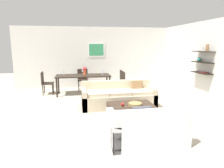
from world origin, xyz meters
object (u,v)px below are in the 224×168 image
object	(u,v)px
coffee_table	(132,113)
decorative_bowl	(135,104)
dining_chair_right_near	(121,81)
candle_jar	(140,104)
sofa_beige	(118,97)
wine_glass_right_far	(102,71)
loveseat_white	(146,128)
dining_chair_left_far	(46,82)
apple_on_coffee_table	(123,104)
wine_glass_left_far	(63,72)
wine_glass_head	(83,71)
centerpiece_vase	(85,70)
dining_table	(83,77)
wine_glass_right_near	(103,72)
dining_chair_right_far	(119,79)
dining_chair_head	(83,78)

from	to	relation	value
coffee_table	decorative_bowl	bearing A→B (deg)	-2.90
coffee_table	dining_chair_right_near	xyz separation A→B (m)	(0.32, 2.88, 0.31)
decorative_bowl	candle_jar	bearing A→B (deg)	3.37
sofa_beige	wine_glass_right_far	distance (m)	2.07
loveseat_white	coffee_table	bearing A→B (deg)	88.37
dining_chair_left_far	apple_on_coffee_table	bearing A→B (deg)	-54.21
dining_chair_left_far	wine_glass_left_far	world-z (taller)	wine_glass_left_far
apple_on_coffee_table	wine_glass_head	world-z (taller)	wine_glass_head
dining_chair_left_far	centerpiece_vase	bearing A→B (deg)	-6.19
dining_table	dining_chair_right_near	bearing A→B (deg)	-7.58
decorative_bowl	dining_chair_left_far	world-z (taller)	dining_chair_left_far
loveseat_white	wine_glass_right_near	bearing A→B (deg)	94.68
sofa_beige	dining_chair_left_far	bearing A→B (deg)	140.43
loveseat_white	dining_chair_right_far	size ratio (longest dim) A/B	1.68
sofa_beige	loveseat_white	size ratio (longest dim) A/B	1.53
dining_chair_right_near	wine_glass_left_far	bearing A→B (deg)	172.26
dining_chair_head	dining_chair_right_near	bearing A→B (deg)	-35.31
loveseat_white	dining_chair_left_far	world-z (taller)	dining_chair_left_far
coffee_table	dining_chair_left_far	bearing A→B (deg)	128.42
sofa_beige	dining_chair_head	size ratio (longest dim) A/B	2.57
dining_chair_right_far	wine_glass_right_near	world-z (taller)	wine_glass_right_near
dining_chair_head	wine_glass_left_far	size ratio (longest dim) A/B	5.37
dining_chair_right_far	dining_chair_left_far	bearing A→B (deg)	180.00
dining_chair_head	centerpiece_vase	bearing A→B (deg)	-85.60
dining_chair_right_near	dining_chair_left_far	world-z (taller)	same
dining_chair_head	dining_chair_left_far	size ratio (longest dim) A/B	1.00
dining_chair_head	dining_chair_right_near	size ratio (longest dim) A/B	1.00
sofa_beige	dining_table	size ratio (longest dim) A/B	1.08
dining_chair_head	dining_chair_right_far	size ratio (longest dim) A/B	1.00
dining_chair_right_near	dining_chair_head	bearing A→B (deg)	144.69
decorative_bowl	dining_chair_right_near	distance (m)	2.89
dining_chair_head	wine_glass_right_near	world-z (taller)	wine_glass_right_near
dining_chair_right_near	dining_chair_right_far	distance (m)	0.39
coffee_table	wine_glass_right_near	xyz separation A→B (m)	(-0.38, 2.96, 0.67)
wine_glass_right_near	centerpiece_vase	size ratio (longest dim) A/B	0.50
apple_on_coffee_table	wine_glass_right_near	size ratio (longest dim) A/B	0.50
wine_glass_right_far	wine_glass_head	distance (m)	0.80
candle_jar	wine_glass_head	distance (m)	3.72
decorative_bowl	wine_glass_right_far	bearing A→B (deg)	98.34
wine_glass_right_near	wine_glass_head	distance (m)	0.89
sofa_beige	dining_chair_left_far	distance (m)	3.23
dining_chair_right_far	wine_glass_right_near	size ratio (longest dim) A/B	5.45
wine_glass_right_far	apple_on_coffee_table	bearing A→B (deg)	-87.49
centerpiece_vase	coffee_table	bearing A→B (deg)	-70.95
sofa_beige	wine_glass_left_far	bearing A→B (deg)	132.19
dining_table	sofa_beige	bearing A→B (deg)	-61.02
dining_chair_right_near	dining_chair_right_far	xyz separation A→B (m)	(0.00, 0.39, 0.00)
dining_chair_right_far	wine_glass_left_far	size ratio (longest dim) A/B	5.37
coffee_table	apple_on_coffee_table	distance (m)	0.33
decorative_bowl	apple_on_coffee_table	world-z (taller)	apple_on_coffee_table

